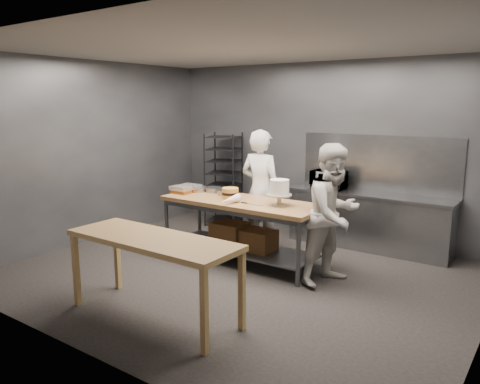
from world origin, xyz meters
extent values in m
plane|color=black|center=(0.00, 0.00, 0.00)|extent=(6.00, 6.00, 0.00)
cube|color=#4C4F54|center=(0.00, 2.50, 1.50)|extent=(6.00, 0.04, 3.00)
cube|color=olive|center=(-0.28, 0.48, 0.89)|extent=(2.40, 0.90, 0.06)
cube|color=#47494C|center=(-0.28, 0.48, 0.20)|extent=(2.25, 0.75, 0.03)
cylinder|color=#47494C|center=(-1.42, 0.09, 0.43)|extent=(0.06, 0.06, 0.86)
cylinder|color=#47494C|center=(-1.42, 0.87, 0.43)|extent=(0.06, 0.06, 0.86)
cylinder|color=#47494C|center=(0.86, 0.09, 0.43)|extent=(0.06, 0.06, 0.86)
cylinder|color=#47494C|center=(0.86, 0.87, 0.43)|extent=(0.06, 0.06, 0.86)
cube|color=brown|center=(-0.49, 0.46, 0.39)|extent=(0.50, 0.40, 0.35)
cube|color=brown|center=(0.00, 0.50, 0.36)|extent=(0.45, 0.38, 0.30)
cube|color=olive|center=(-0.01, -1.57, 0.87)|extent=(2.00, 0.70, 0.06)
cube|color=olive|center=(-0.96, -1.87, 0.42)|extent=(0.06, 0.06, 0.84)
cube|color=olive|center=(-0.96, -1.27, 0.42)|extent=(0.06, 0.06, 0.84)
cube|color=olive|center=(0.94, -1.87, 0.42)|extent=(0.06, 0.06, 0.84)
cube|color=olive|center=(0.94, -1.27, 0.42)|extent=(0.06, 0.06, 0.84)
cube|color=slate|center=(1.00, 2.18, 0.88)|extent=(2.60, 0.60, 0.04)
cube|color=slate|center=(1.00, 2.18, 0.43)|extent=(2.56, 0.56, 0.86)
cube|color=slate|center=(1.00, 2.48, 1.35)|extent=(2.60, 0.02, 0.90)
cube|color=black|center=(-1.84, 2.10, 0.88)|extent=(0.78, 0.81, 1.75)
cube|color=white|center=(-1.84, 2.10, 0.54)|extent=(0.44, 0.35, 0.45)
imported|color=white|center=(-0.39, 1.16, 0.95)|extent=(0.70, 0.46, 1.91)
imported|color=silver|center=(1.15, 0.48, 0.91)|extent=(0.92, 1.05, 1.81)
imported|color=black|center=(0.29, 2.18, 1.05)|extent=(0.54, 0.37, 0.30)
cylinder|color=#B9B094|center=(0.34, 0.48, 0.93)|extent=(0.20, 0.20, 0.02)
cylinder|color=#B9B094|center=(0.34, 0.48, 1.00)|extent=(0.06, 0.06, 0.12)
cylinder|color=#B9B094|center=(0.34, 0.48, 1.07)|extent=(0.34, 0.34, 0.02)
cylinder|color=white|center=(0.34, 0.48, 1.18)|extent=(0.26, 0.26, 0.20)
cylinder|color=#EFB34C|center=(-0.49, 0.48, 0.95)|extent=(0.24, 0.24, 0.06)
cylinder|color=black|center=(-0.49, 0.48, 1.00)|extent=(0.24, 0.24, 0.04)
cylinder|color=#EFB34C|center=(-0.49, 0.48, 1.05)|extent=(0.24, 0.24, 0.06)
cylinder|color=gray|center=(-1.01, 0.74, 0.96)|extent=(0.26, 0.26, 0.07)
cylinder|color=gray|center=(-0.73, 0.68, 0.96)|extent=(0.27, 0.27, 0.07)
cylinder|color=gray|center=(-1.24, 0.66, 0.96)|extent=(0.25, 0.25, 0.07)
cone|color=white|center=(-0.27, 0.17, 0.98)|extent=(0.12, 0.38, 0.12)
cube|color=slate|center=(0.04, 0.33, 0.92)|extent=(0.28, 0.02, 0.00)
cube|color=black|center=(-0.14, 0.33, 0.93)|extent=(0.09, 0.02, 0.02)
cube|color=brown|center=(-1.37, 0.37, 0.95)|extent=(0.30, 0.20, 0.05)
cube|color=silver|center=(-1.37, 0.37, 1.00)|extent=(0.31, 0.21, 0.06)
cube|color=brown|center=(-1.36, 0.59, 0.95)|extent=(0.30, 0.20, 0.05)
cube|color=silver|center=(-1.36, 0.59, 1.00)|extent=(0.31, 0.21, 0.06)
camera|label=1|loc=(3.51, -4.94, 2.30)|focal=35.00mm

